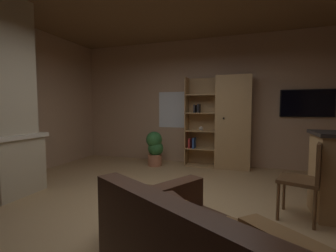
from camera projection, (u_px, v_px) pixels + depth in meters
name	position (u px, v px, depth m)	size (l,w,h in m)	color
floor	(158.00, 213.00, 2.91)	(6.00, 5.53, 0.02)	tan
wall_back	(201.00, 102.00, 5.44)	(6.12, 0.06, 2.88)	tan
window_pane_back	(173.00, 110.00, 5.64)	(0.70, 0.01, 0.86)	white
stone_fireplace	(1.00, 108.00, 3.46)	(0.95, 0.83, 2.88)	#BCAD8E
bookshelf_cabinet	(229.00, 123.00, 5.00)	(1.39, 0.41, 1.98)	tan
coffee_table	(148.00, 204.00, 2.26)	(0.68, 0.62, 0.45)	brown
table_book_0	(146.00, 194.00, 2.27)	(0.10, 0.09, 0.03)	#387247
dining_chair	(307.00, 176.00, 2.65)	(0.53, 0.53, 0.92)	brown
potted_floor_plant	(155.00, 147.00, 5.26)	(0.39, 0.37, 0.77)	#B77051
wall_mounted_tv	(307.00, 103.00, 4.69)	(0.99, 0.06, 0.56)	black
track_light_spot_0	(19.00, 4.00, 3.40)	(0.07, 0.07, 0.09)	black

